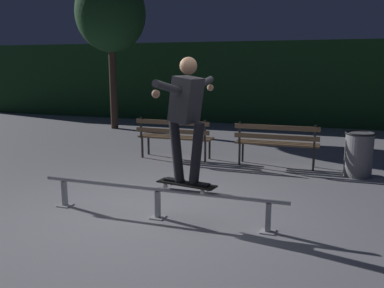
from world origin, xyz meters
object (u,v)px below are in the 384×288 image
at_px(park_bench_leftmost, 174,134).
at_px(tree_far_left, 111,14).
at_px(grind_rail, 158,195).
at_px(skateboard, 187,184).
at_px(park_bench_left_center, 277,140).
at_px(skateboarder, 187,110).
at_px(trash_can, 359,154).

relative_size(park_bench_leftmost, tree_far_left, 0.35).
height_order(grind_rail, skateboard, skateboard).
height_order(park_bench_leftmost, park_bench_left_center, same).
bearing_deg(park_bench_leftmost, tree_far_left, 134.73).
distance_m(skateboard, tree_far_left, 8.56).
bearing_deg(skateboard, park_bench_leftmost, 113.82).
distance_m(skateboarder, trash_can, 3.86).
distance_m(skateboarder, park_bench_leftmost, 3.61).
distance_m(park_bench_leftmost, tree_far_left, 5.51).
distance_m(skateboard, park_bench_leftmost, 3.49).
xyz_separation_m(grind_rail, trash_can, (2.58, 3.02, 0.09)).
relative_size(skateboard, tree_far_left, 0.17).
xyz_separation_m(skateboard, trash_can, (2.18, 3.02, -0.08)).
relative_size(skateboarder, park_bench_left_center, 0.97).
relative_size(grind_rail, skateboarder, 2.16).
distance_m(park_bench_leftmost, park_bench_left_center, 2.12).
bearing_deg(trash_can, tree_far_left, 153.03).
xyz_separation_m(park_bench_left_center, tree_far_left, (-5.42, 3.33, 2.90)).
bearing_deg(tree_far_left, skateboarder, -54.17).
distance_m(grind_rail, skateboard, 0.44).
relative_size(skateboard, trash_can, 1.00).
height_order(park_bench_leftmost, trash_can, park_bench_leftmost).
bearing_deg(skateboard, park_bench_left_center, 77.47).
bearing_deg(tree_far_left, park_bench_leftmost, -45.27).
bearing_deg(grind_rail, trash_can, 49.45).
xyz_separation_m(skateboard, skateboarder, (0.00, -0.00, 0.94)).
relative_size(skateboarder, tree_far_left, 0.34).
xyz_separation_m(skateboard, tree_far_left, (-4.71, 6.52, 2.94)).
bearing_deg(skateboarder, park_bench_leftmost, 113.86).
xyz_separation_m(park_bench_left_center, trash_can, (1.47, -0.18, -0.12)).
bearing_deg(skateboard, trash_can, 54.13).
xyz_separation_m(skateboarder, trash_can, (2.18, 3.02, -1.02)).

